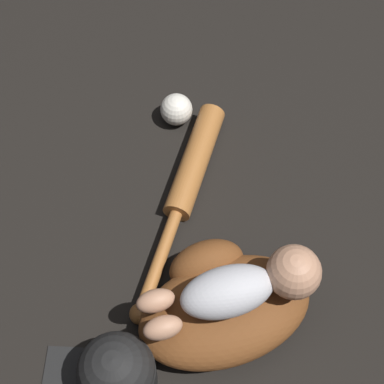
{
  "coord_description": "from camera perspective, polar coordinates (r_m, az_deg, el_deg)",
  "views": [
    {
      "loc": [
        -0.22,
        -0.3,
        1.2
      ],
      "look_at": [
        0.1,
        0.29,
        0.08
      ],
      "focal_mm": 60.0,
      "sensor_mm": 36.0,
      "label": 1
    }
  ],
  "objects": [
    {
      "name": "baseball_bat",
      "position": [
        1.38,
        -0.39,
        0.91
      ],
      "size": [
        0.4,
        0.4,
        0.06
      ],
      "color": "#9E602D",
      "rests_on": "ground"
    },
    {
      "name": "baseball_glove",
      "position": [
        1.23,
        2.66,
        -9.83
      ],
      "size": [
        0.36,
        0.28,
        0.11
      ],
      "color": "brown",
      "rests_on": "ground"
    },
    {
      "name": "baseball_cap",
      "position": [
        1.19,
        -6.78,
        -15.71
      ],
      "size": [
        0.22,
        0.2,
        0.14
      ],
      "color": "black",
      "rests_on": "ground"
    },
    {
      "name": "ground_plane",
      "position": [
        1.26,
        2.22,
        -13.67
      ],
      "size": [
        6.0,
        6.0,
        0.0
      ],
      "primitive_type": "plane",
      "color": "black"
    },
    {
      "name": "baseball",
      "position": [
        1.48,
        -1.4,
        7.35
      ],
      "size": [
        0.07,
        0.07,
        0.07
      ],
      "color": "silver",
      "rests_on": "ground"
    },
    {
      "name": "baby_figure",
      "position": [
        1.14,
        4.87,
        -8.35
      ],
      "size": [
        0.33,
        0.16,
        0.1
      ],
      "color": "#B2B2B7",
      "rests_on": "baseball_glove"
    }
  ]
}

